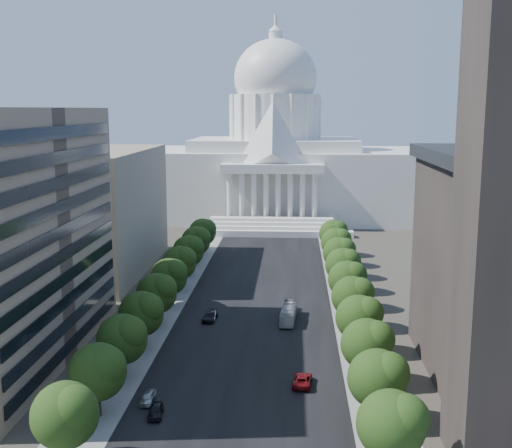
% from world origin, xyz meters
% --- Properties ---
extents(road_asphalt, '(30.00, 260.00, 0.01)m').
position_xyz_m(road_asphalt, '(0.00, 90.00, 0.00)').
color(road_asphalt, black).
rests_on(road_asphalt, ground).
extents(sidewalk_left, '(8.00, 260.00, 0.02)m').
position_xyz_m(sidewalk_left, '(-19.00, 90.00, 0.00)').
color(sidewalk_left, gray).
rests_on(sidewalk_left, ground).
extents(sidewalk_right, '(8.00, 260.00, 0.02)m').
position_xyz_m(sidewalk_right, '(19.00, 90.00, 0.00)').
color(sidewalk_right, gray).
rests_on(sidewalk_right, ground).
extents(capitol, '(120.00, 56.00, 73.00)m').
position_xyz_m(capitol, '(0.00, 184.89, 20.01)').
color(capitol, white).
rests_on(capitol, ground).
extents(office_block_left_far, '(38.00, 52.00, 30.00)m').
position_xyz_m(office_block_left_far, '(-48.00, 100.00, 15.00)').
color(office_block_left_far, gray).
rests_on(office_block_left_far, ground).
extents(tree_l_a, '(7.79, 7.60, 9.97)m').
position_xyz_m(tree_l_a, '(-17.66, 11.81, 6.45)').
color(tree_l_a, '#33261C').
rests_on(tree_l_a, ground).
extents(tree_l_b, '(7.79, 7.60, 9.97)m').
position_xyz_m(tree_l_b, '(-17.66, 23.81, 6.45)').
color(tree_l_b, '#33261C').
rests_on(tree_l_b, ground).
extents(tree_l_c, '(7.79, 7.60, 9.97)m').
position_xyz_m(tree_l_c, '(-17.66, 35.81, 6.45)').
color(tree_l_c, '#33261C').
rests_on(tree_l_c, ground).
extents(tree_l_d, '(7.79, 7.60, 9.97)m').
position_xyz_m(tree_l_d, '(-17.66, 47.81, 6.45)').
color(tree_l_d, '#33261C').
rests_on(tree_l_d, ground).
extents(tree_l_e, '(7.79, 7.60, 9.97)m').
position_xyz_m(tree_l_e, '(-17.66, 59.81, 6.45)').
color(tree_l_e, '#33261C').
rests_on(tree_l_e, ground).
extents(tree_l_f, '(7.79, 7.60, 9.97)m').
position_xyz_m(tree_l_f, '(-17.66, 71.81, 6.45)').
color(tree_l_f, '#33261C').
rests_on(tree_l_f, ground).
extents(tree_l_g, '(7.79, 7.60, 9.97)m').
position_xyz_m(tree_l_g, '(-17.66, 83.81, 6.45)').
color(tree_l_g, '#33261C').
rests_on(tree_l_g, ground).
extents(tree_l_h, '(7.79, 7.60, 9.97)m').
position_xyz_m(tree_l_h, '(-17.66, 95.81, 6.45)').
color(tree_l_h, '#33261C').
rests_on(tree_l_h, ground).
extents(tree_l_i, '(7.79, 7.60, 9.97)m').
position_xyz_m(tree_l_i, '(-17.66, 107.81, 6.45)').
color(tree_l_i, '#33261C').
rests_on(tree_l_i, ground).
extents(tree_l_j, '(7.79, 7.60, 9.97)m').
position_xyz_m(tree_l_j, '(-17.66, 119.81, 6.45)').
color(tree_l_j, '#33261C').
rests_on(tree_l_j, ground).
extents(tree_r_a, '(7.79, 7.60, 9.97)m').
position_xyz_m(tree_r_a, '(18.34, 11.81, 6.45)').
color(tree_r_a, '#33261C').
rests_on(tree_r_a, ground).
extents(tree_r_b, '(7.79, 7.60, 9.97)m').
position_xyz_m(tree_r_b, '(18.34, 23.81, 6.45)').
color(tree_r_b, '#33261C').
rests_on(tree_r_b, ground).
extents(tree_r_c, '(7.79, 7.60, 9.97)m').
position_xyz_m(tree_r_c, '(18.34, 35.81, 6.45)').
color(tree_r_c, '#33261C').
rests_on(tree_r_c, ground).
extents(tree_r_d, '(7.79, 7.60, 9.97)m').
position_xyz_m(tree_r_d, '(18.34, 47.81, 6.45)').
color(tree_r_d, '#33261C').
rests_on(tree_r_d, ground).
extents(tree_r_e, '(7.79, 7.60, 9.97)m').
position_xyz_m(tree_r_e, '(18.34, 59.81, 6.45)').
color(tree_r_e, '#33261C').
rests_on(tree_r_e, ground).
extents(tree_r_f, '(7.79, 7.60, 9.97)m').
position_xyz_m(tree_r_f, '(18.34, 71.81, 6.45)').
color(tree_r_f, '#33261C').
rests_on(tree_r_f, ground).
extents(tree_r_g, '(7.79, 7.60, 9.97)m').
position_xyz_m(tree_r_g, '(18.34, 83.81, 6.45)').
color(tree_r_g, '#33261C').
rests_on(tree_r_g, ground).
extents(tree_r_h, '(7.79, 7.60, 9.97)m').
position_xyz_m(tree_r_h, '(18.34, 95.81, 6.45)').
color(tree_r_h, '#33261C').
rests_on(tree_r_h, ground).
extents(tree_r_i, '(7.79, 7.60, 9.97)m').
position_xyz_m(tree_r_i, '(18.34, 107.81, 6.45)').
color(tree_r_i, '#33261C').
rests_on(tree_r_i, ground).
extents(tree_r_j, '(7.79, 7.60, 9.97)m').
position_xyz_m(tree_r_j, '(18.34, 119.81, 6.45)').
color(tree_r_j, '#33261C').
rests_on(tree_r_j, ground).
extents(streetlight_a, '(2.61, 0.44, 9.00)m').
position_xyz_m(streetlight_a, '(19.90, 10.00, 5.82)').
color(streetlight_a, gray).
rests_on(streetlight_a, ground).
extents(streetlight_b, '(2.61, 0.44, 9.00)m').
position_xyz_m(streetlight_b, '(19.90, 35.00, 5.82)').
color(streetlight_b, gray).
rests_on(streetlight_b, ground).
extents(streetlight_c, '(2.61, 0.44, 9.00)m').
position_xyz_m(streetlight_c, '(19.90, 60.00, 5.82)').
color(streetlight_c, gray).
rests_on(streetlight_c, ground).
extents(streetlight_d, '(2.61, 0.44, 9.00)m').
position_xyz_m(streetlight_d, '(19.90, 85.00, 5.82)').
color(streetlight_d, gray).
rests_on(streetlight_d, ground).
extents(streetlight_e, '(2.61, 0.44, 9.00)m').
position_xyz_m(streetlight_e, '(19.90, 110.00, 5.82)').
color(streetlight_e, gray).
rests_on(streetlight_e, ground).
extents(streetlight_f, '(2.61, 0.44, 9.00)m').
position_xyz_m(streetlight_f, '(19.90, 135.00, 5.82)').
color(streetlight_f, gray).
rests_on(streetlight_f, ground).
extents(car_dark_a, '(2.23, 4.66, 1.54)m').
position_xyz_m(car_dark_a, '(-10.58, 24.33, 0.77)').
color(car_dark_a, black).
rests_on(car_dark_a, ground).
extents(car_silver, '(1.74, 4.40, 1.43)m').
position_xyz_m(car_silver, '(-8.24, 64.03, 0.71)').
color(car_silver, '#96979C').
rests_on(car_silver, ground).
extents(car_red, '(3.16, 5.95, 1.59)m').
position_xyz_m(car_red, '(8.75, 35.15, 0.80)').
color(car_red, maroon).
rests_on(car_red, ground).
extents(car_dark_b, '(2.82, 5.69, 1.59)m').
position_xyz_m(car_dark_b, '(-8.49, 63.24, 0.79)').
color(car_dark_b, black).
rests_on(car_dark_b, ground).
extents(car_parked, '(1.75, 4.25, 1.44)m').
position_xyz_m(car_parked, '(-12.50, 28.23, 0.72)').
color(car_parked, '#96989D').
rests_on(car_parked, ground).
extents(city_bus, '(3.34, 10.92, 3.00)m').
position_xyz_m(city_bus, '(6.48, 63.93, 1.50)').
color(city_bus, silver).
rests_on(city_bus, ground).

